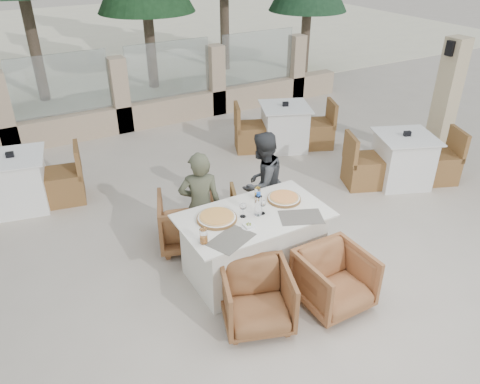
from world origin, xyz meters
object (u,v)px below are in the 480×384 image
diner_left (200,206)px  pizza_left (217,217)px  armchair_far_left (188,221)px  diner_right (262,183)px  beer_glass_right (258,193)px  dining_table (253,244)px  wine_glass_centre (243,209)px  olive_dish (249,225)px  pizza_right (284,198)px  bg_table_c (402,160)px  beer_glass_left (204,236)px  water_bottle (258,204)px  armchair_near_right (334,280)px  armchair_near_left (257,298)px  bg_table_b (284,127)px  wine_glass_near (262,206)px  bg_table_a (17,182)px  armchair_far_right (257,210)px

diner_left → pizza_left: bearing=106.8°
pizza_left → armchair_far_left: (-0.01, 0.76, -0.47)m
diner_right → beer_glass_right: bearing=33.1°
dining_table → armchair_far_left: bearing=114.5°
wine_glass_centre → beer_glass_right: bearing=36.6°
olive_dish → diner_right: bearing=51.2°
pizza_right → bg_table_c: (2.61, 0.64, -0.41)m
beer_glass_left → diner_right: diner_right is taller
water_bottle → armchair_near_right: 1.10m
dining_table → armchair_near_left: 0.78m
pizza_right → beer_glass_right: 0.30m
olive_dish → bg_table_b: bearing=49.9°
pizza_left → beer_glass_left: 0.43m
pizza_left → diner_right: 1.12m
diner_left → beer_glass_right: bearing=170.6°
diner_left → bg_table_c: diner_left is taller
wine_glass_centre → diner_left: diner_left is taller
wine_glass_centre → diner_right: (0.66, 0.68, -0.20)m
wine_glass_near → bg_table_a: 3.61m
wine_glass_centre → wine_glass_near: size_ratio=1.00×
wine_glass_centre → armchair_far_right: bearing=48.5°
wine_glass_centre → armchair_far_left: size_ratio=0.26×
wine_glass_near → bg_table_c: (2.97, 0.76, -0.48)m
beer_glass_right → armchair_far_right: beer_glass_right is taller
wine_glass_centre → beer_glass_right: 0.41m
pizza_right → armchair_far_left: (-0.85, 0.78, -0.47)m
armchair_near_right → bg_table_a: bearing=124.5°
beer_glass_left → beer_glass_right: 1.01m
wine_glass_centre → bg_table_c: wine_glass_centre is taller
beer_glass_right → armchair_far_left: size_ratio=0.19×
diner_right → bg_table_a: size_ratio=0.81×
wine_glass_centre → bg_table_a: wine_glass_centre is taller
beer_glass_left → bg_table_c: 3.88m
pizza_left → wine_glass_near: bearing=-15.4°
diner_left → armchair_far_left: bearing=-58.2°
armchair_far_left → wine_glass_near: bearing=139.3°
beer_glass_right → olive_dish: (-0.38, -0.45, -0.05)m
armchair_far_left → bg_table_a: (-1.68, 1.95, 0.06)m
dining_table → diner_left: bearing=120.0°
bg_table_a → armchair_far_right: bearing=-28.3°
pizza_left → bg_table_b: pizza_left is taller
wine_glass_centre → beer_glass_right: size_ratio=1.32×
beer_glass_left → armchair_far_left: 1.22m
pizza_left → bg_table_b: bearing=44.5°
dining_table → bg_table_a: 3.51m
wine_glass_centre → armchair_near_left: wine_glass_centre is taller
wine_glass_centre → armchair_near_left: 0.93m
beer_glass_left → diner_right: (1.23, 0.90, -0.18)m
wine_glass_centre → beer_glass_left: size_ratio=1.19×
beer_glass_left → armchair_far_right: (1.17, 0.91, -0.55)m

